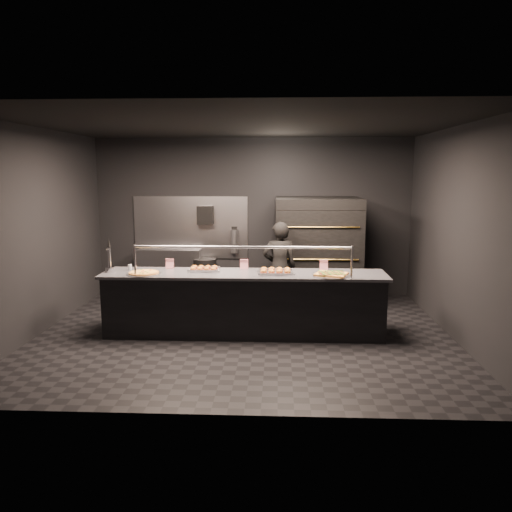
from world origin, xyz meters
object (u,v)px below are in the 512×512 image
(fire_extinguisher, at_px, (234,241))
(prep_shelf, at_px, (170,272))
(beer_tap, at_px, (110,262))
(towel_dispenser, at_px, (205,215))
(pizza_oven, at_px, (317,250))
(round_pizza, at_px, (144,273))
(slider_tray_a, at_px, (204,269))
(square_pizza, at_px, (331,274))
(service_counter, at_px, (244,303))
(trash_bin, at_px, (205,278))
(slider_tray_b, at_px, (276,271))
(worker, at_px, (279,268))

(fire_extinguisher, bearing_deg, prep_shelf, -176.34)
(prep_shelf, xyz_separation_m, beer_tap, (-0.35, -2.35, 0.61))
(towel_dispenser, height_order, fire_extinguisher, towel_dispenser)
(pizza_oven, height_order, towel_dispenser, pizza_oven)
(towel_dispenser, distance_m, round_pizza, 2.66)
(pizza_oven, relative_size, prep_shelf, 1.59)
(slider_tray_a, xyz_separation_m, square_pizza, (1.84, -0.28, -0.01))
(service_counter, xyz_separation_m, square_pizza, (1.24, -0.15, 0.47))
(service_counter, bearing_deg, prep_shelf, 124.59)
(towel_dispenser, distance_m, trash_bin, 1.19)
(pizza_oven, height_order, round_pizza, pizza_oven)
(pizza_oven, height_order, prep_shelf, pizza_oven)
(prep_shelf, relative_size, square_pizza, 2.27)
(fire_extinguisher, bearing_deg, square_pizza, -58.01)
(towel_dispenser, distance_m, beer_tap, 2.69)
(prep_shelf, bearing_deg, trash_bin, -8.13)
(towel_dispenser, height_order, trash_bin, towel_dispenser)
(prep_shelf, bearing_deg, service_counter, -55.41)
(trash_bin, bearing_deg, prep_shelf, 171.87)
(prep_shelf, height_order, fire_extinguisher, fire_extinguisher)
(service_counter, bearing_deg, slider_tray_b, -4.32)
(round_pizza, bearing_deg, fire_extinguisher, 67.18)
(round_pizza, xyz_separation_m, trash_bin, (0.52, 2.37, -0.57))
(slider_tray_a, bearing_deg, round_pizza, -161.28)
(slider_tray_b, bearing_deg, service_counter, 175.68)
(prep_shelf, height_order, square_pizza, square_pizza)
(round_pizza, bearing_deg, square_pizza, -0.03)
(towel_dispenser, height_order, beer_tap, towel_dispenser)
(fire_extinguisher, bearing_deg, beer_tap, -123.33)
(round_pizza, bearing_deg, beer_tap, 167.68)
(pizza_oven, relative_size, slider_tray_b, 3.42)
(slider_tray_b, xyz_separation_m, worker, (0.06, 1.17, -0.17))
(towel_dispenser, distance_m, slider_tray_b, 2.84)
(round_pizza, bearing_deg, service_counter, 5.94)
(trash_bin, distance_m, worker, 1.83)
(round_pizza, xyz_separation_m, slider_tray_a, (0.82, 0.28, 0.01))
(worker, bearing_deg, slider_tray_b, 80.81)
(towel_dispenser, bearing_deg, slider_tray_b, -60.75)
(trash_bin, bearing_deg, beer_tap, -114.99)
(service_counter, relative_size, fire_extinguisher, 8.12)
(slider_tray_b, bearing_deg, beer_tap, 179.95)
(slider_tray_a, xyz_separation_m, worker, (1.12, 1.01, -0.17))
(service_counter, bearing_deg, trash_bin, 112.06)
(service_counter, distance_m, prep_shelf, 2.82)
(slider_tray_b, xyz_separation_m, square_pizza, (0.78, -0.11, -0.01))
(beer_tap, bearing_deg, slider_tray_b, -0.05)
(towel_dispenser, xyz_separation_m, fire_extinguisher, (0.55, 0.01, -0.49))
(worker, bearing_deg, trash_bin, -43.79)
(square_pizza, bearing_deg, trash_bin, 132.12)
(slider_tray_b, height_order, square_pizza, slider_tray_b)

